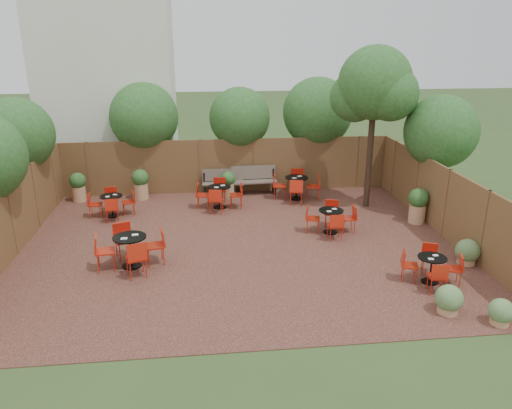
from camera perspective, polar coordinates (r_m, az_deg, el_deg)
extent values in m
plane|color=#354F23|center=(13.96, -1.96, -4.63)|extent=(80.00, 80.00, 0.00)
cube|color=#341715|center=(13.95, -1.96, -4.59)|extent=(12.00, 10.00, 0.02)
cube|color=#4C331C|center=(18.36, -3.25, 4.48)|extent=(12.00, 0.08, 2.00)
cube|color=#4C331C|center=(14.46, -26.46, -1.59)|extent=(0.08, 10.00, 2.00)
cube|color=#4C331C|center=(15.24, 21.10, 0.14)|extent=(0.08, 10.00, 2.00)
cube|color=silver|center=(21.11, -16.58, 13.91)|extent=(5.00, 4.00, 8.00)
sphere|color=#22531A|center=(16.98, -25.95, 7.25)|extent=(2.29, 2.29, 2.29)
sphere|color=#22531A|center=(18.78, -12.80, 9.83)|extent=(2.50, 2.50, 2.50)
sphere|color=#22531A|center=(18.64, -1.90, 9.99)|extent=(2.26, 2.26, 2.26)
sphere|color=#22531A|center=(19.28, 7.12, 10.52)|extent=(2.66, 2.66, 2.66)
sphere|color=#22531A|center=(16.83, 20.57, 7.89)|extent=(2.32, 2.32, 2.32)
cylinder|color=black|center=(16.85, 13.08, 6.87)|extent=(0.21, 0.21, 4.35)
sphere|color=#22531A|center=(16.57, 13.59, 13.50)|extent=(2.35, 2.35, 2.35)
sphere|color=#22531A|center=(16.83, 11.37, 12.09)|extent=(1.65, 1.65, 1.65)
sphere|color=#22531A|center=(16.36, 15.33, 12.22)|extent=(1.72, 1.72, 1.72)
cube|color=brown|center=(18.06, -3.81, 2.42)|extent=(1.53, 0.53, 0.05)
cube|color=brown|center=(18.18, -3.86, 3.42)|extent=(1.51, 0.19, 0.46)
cube|color=black|center=(18.12, -5.96, 1.64)|extent=(0.08, 0.45, 0.40)
cube|color=black|center=(18.17, -1.64, 1.80)|extent=(0.08, 0.45, 0.40)
cube|color=brown|center=(18.14, -0.22, 2.66)|extent=(1.67, 0.56, 0.05)
cube|color=brown|center=(18.26, -0.30, 3.75)|extent=(1.65, 0.19, 0.50)
cube|color=black|center=(18.15, -2.57, 1.82)|extent=(0.09, 0.50, 0.44)
cube|color=black|center=(18.30, 2.11, 1.98)|extent=(0.09, 0.50, 0.44)
cylinder|color=black|center=(17.77, 4.64, 0.71)|extent=(0.48, 0.48, 0.03)
cylinder|color=black|center=(17.66, 4.68, 1.90)|extent=(0.05, 0.05, 0.76)
cylinder|color=black|center=(17.55, 4.71, 3.11)|extent=(0.82, 0.82, 0.03)
cube|color=white|center=(17.65, 5.07, 3.27)|extent=(0.17, 0.13, 0.02)
cube|color=white|center=(17.40, 4.44, 3.06)|extent=(0.17, 0.13, 0.02)
cylinder|color=black|center=(12.57, 19.38, -8.41)|extent=(0.39, 0.39, 0.03)
cylinder|color=black|center=(12.43, 19.53, -7.12)|extent=(0.04, 0.04, 0.62)
cylinder|color=black|center=(12.30, 19.70, -5.79)|extent=(0.67, 0.67, 0.03)
cube|color=white|center=(12.40, 20.01, -5.53)|extent=(0.14, 0.12, 0.01)
cube|color=white|center=(12.17, 19.54, -5.94)|extent=(0.14, 0.12, 0.01)
cylinder|color=black|center=(16.67, -16.17, -1.26)|extent=(0.41, 0.41, 0.03)
cylinder|color=black|center=(16.57, -16.28, -0.17)|extent=(0.05, 0.05, 0.66)
cylinder|color=black|center=(16.46, -16.38, 0.94)|extent=(0.71, 0.71, 0.03)
cube|color=white|center=(16.51, -15.96, 1.11)|extent=(0.14, 0.10, 0.01)
cube|color=white|center=(16.37, -16.78, 0.88)|extent=(0.14, 0.10, 0.01)
cylinder|color=black|center=(14.87, 8.55, -3.17)|extent=(0.42, 0.42, 0.03)
cylinder|color=black|center=(14.75, 8.61, -1.95)|extent=(0.05, 0.05, 0.67)
cylinder|color=black|center=(14.63, 8.68, -0.69)|extent=(0.73, 0.73, 0.03)
cube|color=white|center=(14.72, 9.04, -0.50)|extent=(0.14, 0.11, 0.01)
cube|color=white|center=(14.49, 8.43, -0.78)|extent=(0.14, 0.11, 0.01)
cylinder|color=black|center=(13.02, -14.13, -6.88)|extent=(0.48, 0.48, 0.03)
cylinder|color=black|center=(12.86, -14.27, -5.31)|extent=(0.06, 0.06, 0.77)
cylinder|color=black|center=(12.70, -14.41, -3.68)|extent=(0.84, 0.84, 0.03)
cube|color=white|center=(12.76, -13.78, -3.41)|extent=(0.18, 0.15, 0.02)
cube|color=white|center=(12.59, -14.99, -3.82)|extent=(0.18, 0.15, 0.02)
cylinder|color=black|center=(16.86, -4.19, -0.30)|extent=(0.45, 0.45, 0.03)
cylinder|color=black|center=(16.74, -4.22, 0.86)|extent=(0.05, 0.05, 0.71)
cylinder|color=black|center=(16.63, -4.25, 2.05)|extent=(0.77, 0.77, 0.03)
cube|color=white|center=(16.71, -3.85, 2.22)|extent=(0.15, 0.12, 0.02)
cube|color=white|center=(16.51, -4.59, 1.99)|extent=(0.15, 0.12, 0.02)
cylinder|color=tan|center=(18.09, -13.10, 1.49)|extent=(0.50, 0.50, 0.57)
sphere|color=#22531A|center=(17.95, -13.22, 3.04)|extent=(0.60, 0.60, 0.60)
cylinder|color=tan|center=(17.89, -3.23, 1.65)|extent=(0.43, 0.43, 0.49)
sphere|color=#22531A|center=(17.77, -3.26, 3.00)|extent=(0.52, 0.52, 0.52)
cylinder|color=tan|center=(18.49, -19.74, 1.18)|extent=(0.47, 0.47, 0.54)
sphere|color=#22531A|center=(18.36, -19.90, 2.60)|extent=(0.56, 0.56, 0.56)
cylinder|color=tan|center=(16.19, 18.06, -1.02)|extent=(0.50, 0.50, 0.58)
sphere|color=#22531A|center=(16.03, 18.25, 0.70)|extent=(0.60, 0.60, 0.60)
cylinder|color=tan|center=(11.42, 26.30, -11.87)|extent=(0.37, 0.37, 0.17)
sphere|color=#50763D|center=(11.32, 26.45, -10.94)|extent=(0.51, 0.51, 0.51)
cylinder|color=tan|center=(11.41, 21.25, -11.10)|extent=(0.42, 0.42, 0.19)
sphere|color=#50763D|center=(11.29, 21.39, -10.04)|extent=(0.58, 0.58, 0.58)
cylinder|color=tan|center=(13.85, 23.09, -5.90)|extent=(0.45, 0.45, 0.20)
sphere|color=#50763D|center=(13.75, 23.23, -4.93)|extent=(0.61, 0.61, 0.61)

